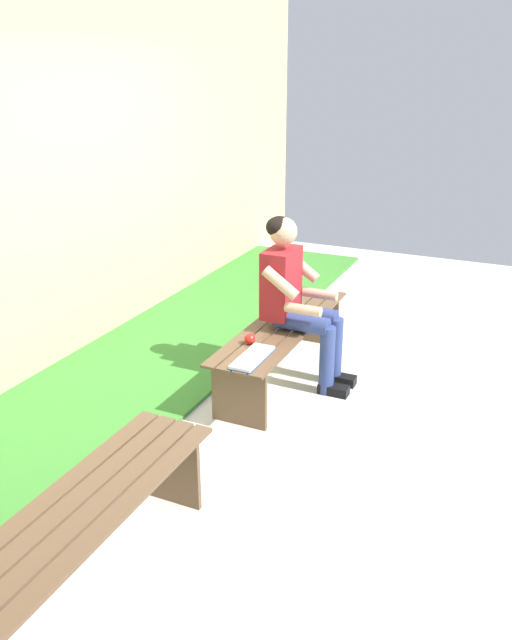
% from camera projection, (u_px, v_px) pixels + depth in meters
% --- Properties ---
extents(ground_plane, '(10.00, 7.00, 0.04)m').
position_uv_depth(ground_plane, '(369.00, 500.00, 3.58)').
color(ground_plane, beige).
extents(grass_strip, '(9.00, 1.59, 0.03)m').
position_uv_depth(grass_strip, '(60.00, 413.00, 4.40)').
color(grass_strip, '#387A2D').
rests_on(grass_strip, ground).
extents(brick_wall, '(9.50, 0.24, 3.15)m').
position_uv_depth(brick_wall, '(24.00, 163.00, 4.64)').
color(brick_wall, '#D1C684').
rests_on(brick_wall, ground).
extents(bench_near, '(1.74, 0.44, 0.44)m').
position_uv_depth(bench_near, '(283.00, 337.00, 4.81)').
color(bench_near, brown).
rests_on(bench_near, ground).
extents(bench_far, '(1.60, 0.44, 0.44)m').
position_uv_depth(bench_far, '(84.00, 525.00, 2.85)').
color(bench_far, brown).
rests_on(bench_far, ground).
extents(person_seated, '(0.50, 0.69, 1.25)m').
position_uv_depth(person_seated, '(296.00, 295.00, 4.64)').
color(person_seated, maroon).
rests_on(person_seated, ground).
extents(apple, '(0.08, 0.08, 0.08)m').
position_uv_depth(apple, '(250.00, 339.00, 4.41)').
color(apple, red).
rests_on(apple, bench_near).
extents(book_open, '(0.41, 0.16, 0.02)m').
position_uv_depth(book_open, '(252.00, 358.00, 4.20)').
color(book_open, white).
rests_on(book_open, bench_near).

